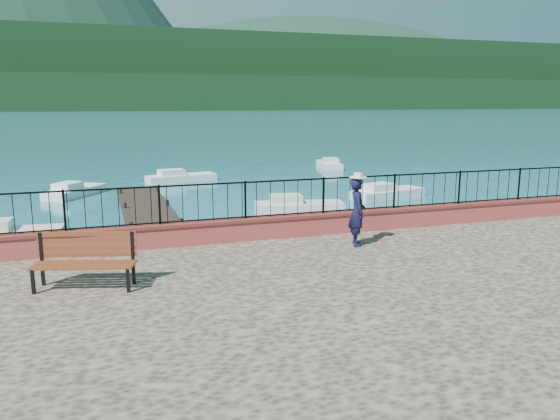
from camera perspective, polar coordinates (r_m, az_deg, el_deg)
ground at (r=11.60m, az=2.86°, el=-13.11°), size 2000.00×2000.00×0.00m
parapet at (r=14.45m, az=-2.45°, el=-1.92°), size 28.00×0.46×0.58m
railing at (r=14.30m, az=-2.48°, el=1.07°), size 27.00×0.05×0.95m
dock at (r=22.39m, az=-13.33°, el=-0.98°), size 2.00×16.00×0.30m
far_forest at (r=309.87m, az=-18.27°, el=11.52°), size 900.00×60.00×18.00m
foothills at (r=370.24m, az=-18.51°, el=13.40°), size 900.00×120.00×44.00m
companion_hill at (r=612.25m, az=2.89°, el=10.84°), size 448.00×384.00×180.00m
park_bench at (r=11.34m, az=-19.71°, el=-6.16°), size 2.04×1.14×1.08m
person at (r=13.84m, az=8.07°, el=-0.18°), size 0.57×0.72×1.73m
hat at (r=13.69m, az=8.18°, el=3.61°), size 0.44×0.44×0.12m
boat_0 at (r=21.12m, az=-26.46°, el=-1.91°), size 3.59×1.59×0.80m
boat_1 at (r=23.99m, az=2.01°, el=0.74°), size 4.05×2.06×0.80m
boat_2 at (r=28.03m, az=11.21°, el=2.07°), size 4.16×2.17×0.80m
boat_3 at (r=29.95m, az=-20.65°, el=2.14°), size 3.16×3.74×0.80m
boat_4 at (r=33.64m, az=-10.28°, el=3.62°), size 4.32×2.05×0.80m
boat_5 at (r=40.26m, az=5.16°, el=4.99°), size 2.02×3.81×0.80m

